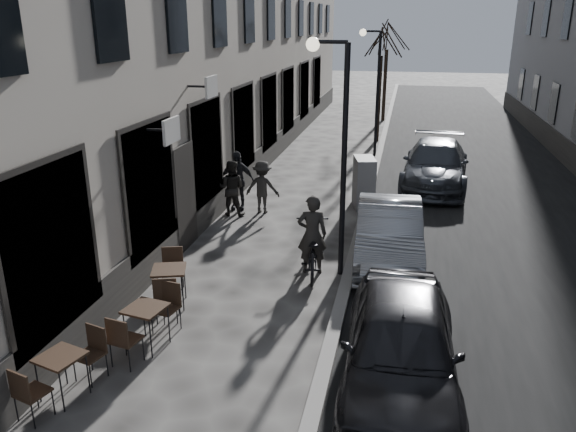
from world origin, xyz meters
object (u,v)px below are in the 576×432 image
at_px(bistro_set_b, 147,323).
at_px(utility_cabinet, 364,183).
at_px(streetlamp_far, 374,79).
at_px(pedestrian_near, 231,188).
at_px(streetlamp_near, 337,134).
at_px(bicycle, 312,249).
at_px(pedestrian_mid, 262,187).
at_px(pedestrian_far, 237,181).
at_px(bistro_set_a, 62,372).
at_px(tree_far, 387,35).
at_px(car_near, 401,345).
at_px(car_mid, 389,233).
at_px(car_far, 435,164).
at_px(bistro_set_c, 170,283).
at_px(tree_near, 382,38).

bearing_deg(bistro_set_b, utility_cabinet, 81.58).
xyz_separation_m(streetlamp_far, bistro_set_b, (-2.75, -15.68, -2.69)).
bearing_deg(bistro_set_b, pedestrian_near, 106.40).
height_order(streetlamp_near, bicycle, streetlamp_near).
height_order(streetlamp_near, streetlamp_far, same).
height_order(bistro_set_b, pedestrian_mid, pedestrian_mid).
bearing_deg(streetlamp_near, pedestrian_far, 130.92).
bearing_deg(bistro_set_a, bicycle, 76.67).
xyz_separation_m(tree_far, pedestrian_mid, (-2.67, -17.21, -3.88)).
height_order(bistro_set_b, car_near, car_near).
distance_m(car_mid, car_far, 6.92).
height_order(bistro_set_c, pedestrian_far, pedestrian_far).
bearing_deg(car_mid, tree_far, 90.42).
height_order(bistro_set_b, bistro_set_c, bistro_set_c).
bearing_deg(pedestrian_mid, utility_cabinet, -158.37).
bearing_deg(streetlamp_near, bistro_set_b, -126.73).
xyz_separation_m(streetlamp_near, tree_near, (0.07, 15.00, 1.50)).
bearing_deg(bicycle, pedestrian_far, -62.86).
bearing_deg(streetlamp_near, bistro_set_c, -143.99).
height_order(streetlamp_near, pedestrian_mid, streetlamp_near).
distance_m(streetlamp_near, pedestrian_far, 5.71).
distance_m(pedestrian_mid, car_far, 6.45).
bearing_deg(car_near, tree_near, 93.26).
bearing_deg(pedestrian_mid, car_near, 118.40).
xyz_separation_m(pedestrian_near, car_far, (5.90, 4.38, -0.06)).
relative_size(tree_far, pedestrian_mid, 3.66).
distance_m(streetlamp_near, car_mid, 2.90).
bearing_deg(utility_cabinet, tree_near, 77.95).
relative_size(bicycle, car_far, 0.41).
xyz_separation_m(utility_cabinet, pedestrian_far, (-3.70, -0.97, 0.12)).
bearing_deg(bicycle, streetlamp_near, 174.58).
relative_size(utility_cabinet, car_near, 0.35).
height_order(bistro_set_c, bicycle, bicycle).
bearing_deg(streetlamp_near, car_near, -68.43).
xyz_separation_m(bistro_set_b, pedestrian_near, (-0.68, 7.08, 0.35)).
bearing_deg(tree_far, bistro_set_a, -97.47).
relative_size(streetlamp_near, tree_far, 0.89).
relative_size(streetlamp_far, tree_far, 0.89).
bearing_deg(car_mid, streetlamp_far, 93.34).
distance_m(utility_cabinet, bicycle, 5.02).
distance_m(pedestrian_near, pedestrian_far, 0.56).
xyz_separation_m(tree_far, car_far, (2.40, -13.22, -3.91)).
height_order(pedestrian_mid, pedestrian_far, pedestrian_far).
bearing_deg(streetlamp_far, pedestrian_mid, -107.59).
relative_size(pedestrian_far, car_near, 0.41).
xyz_separation_m(streetlamp_near, tree_far, (0.07, 21.00, 1.50)).
bearing_deg(bistro_set_b, streetlamp_near, 64.18).
distance_m(bicycle, pedestrian_mid, 4.38).
bearing_deg(tree_near, car_mid, -85.51).
distance_m(utility_cabinet, pedestrian_mid, 3.09).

